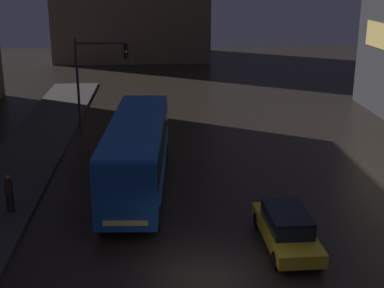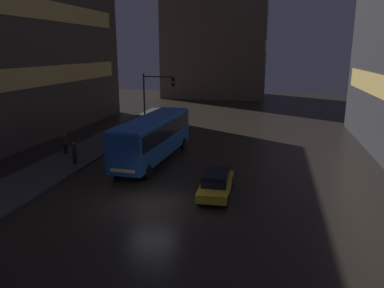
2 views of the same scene
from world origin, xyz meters
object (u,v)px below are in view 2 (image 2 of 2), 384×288
Objects in this scene: car_taxi at (216,183)px; bus_near at (153,135)px; pedestrian_near at (74,151)px; pedestrian_mid at (65,141)px; traffic_light_main at (155,94)px.

bus_near is at bearing -47.18° from car_taxi.
pedestrian_near is 0.99× the size of pedestrian_mid.
pedestrian_mid is (-13.40, 5.92, 0.44)m from car_taxi.
pedestrian_near is 0.28× the size of traffic_light_main.
bus_near is 9.95m from traffic_light_main.
traffic_light_main reaches higher than car_taxi.
bus_near is 6.63× the size of pedestrian_near.
pedestrian_near is 12.46m from traffic_light_main.
car_taxi is 2.73× the size of pedestrian_mid.
pedestrian_mid is 10.91m from traffic_light_main.
pedestrian_near is (-11.19, 3.45, 0.39)m from car_taxi.
car_taxi is at bearing -60.53° from traffic_light_main.
car_taxi is at bearing 134.53° from pedestrian_near.
pedestrian_mid is at bearing -76.49° from pedestrian_near.
bus_near is 7.66m from pedestrian_mid.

